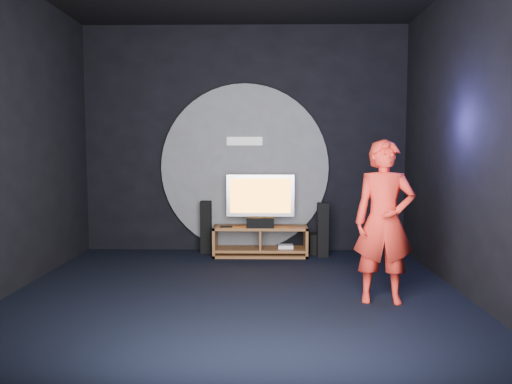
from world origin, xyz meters
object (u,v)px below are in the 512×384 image
tower_speaker_right (323,230)px  subwoofer (318,243)px  media_console (261,243)px  tower_speaker_left (206,227)px  player (384,222)px  tv (260,198)px

tower_speaker_right → subwoofer: size_ratio=2.63×
media_console → subwoofer: (0.88, 0.20, -0.04)m
media_console → tower_speaker_right: size_ratio=1.74×
media_console → tower_speaker_right: 0.95m
tower_speaker_left → tower_speaker_right: 1.78m
tower_speaker_right → player: bearing=-80.3°
subwoofer → player: (0.41, -2.42, 0.70)m
tv → tower_speaker_right: bearing=-5.2°
player → tower_speaker_right: bearing=105.1°
tower_speaker_right → tv: bearing=174.8°
tower_speaker_left → tower_speaker_right: same height
tv → player: (1.31, -2.29, -0.02)m
tower_speaker_left → media_console: bearing=-13.9°
media_console → tv: bearing=96.0°
tower_speaker_left → player: size_ratio=0.47×
tower_speaker_right → player: 2.28m
subwoofer → player: size_ratio=0.18×
media_console → tower_speaker_left: size_ratio=1.74×
tv → subwoofer: size_ratio=3.31×
media_console → tower_speaker_left: (-0.85, 0.21, 0.21)m
player → media_console: bearing=125.7°
media_console → tv: size_ratio=1.38×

